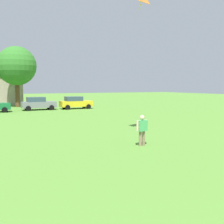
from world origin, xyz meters
TOP-DOWN VIEW (x-y plane):
  - adult_bystander at (6.73, 12.75)m, footprint 0.76×0.41m
  - parked_car_gray_2 at (5.72, 36.48)m, footprint 4.30×2.02m
  - parked_car_yellow_3 at (10.66, 36.08)m, footprint 4.30×2.02m
  - tree_far_right at (3.93, 42.82)m, footprint 5.69×5.69m

SIDE VIEW (x-z plane):
  - parked_car_gray_2 at x=5.72m, z-range 0.02..1.70m
  - parked_car_yellow_3 at x=10.66m, z-range 0.02..1.70m
  - adult_bystander at x=6.73m, z-range 0.15..1.78m
  - tree_far_right at x=3.93m, z-range 1.55..10.42m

